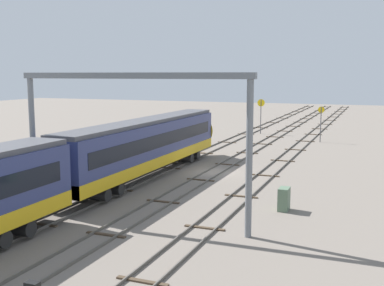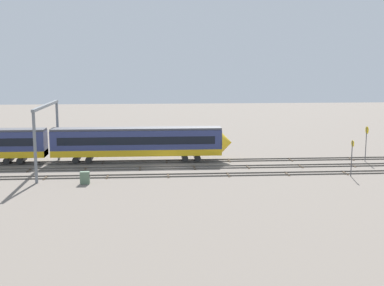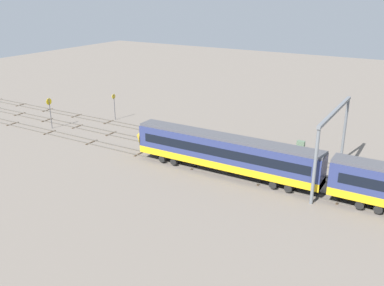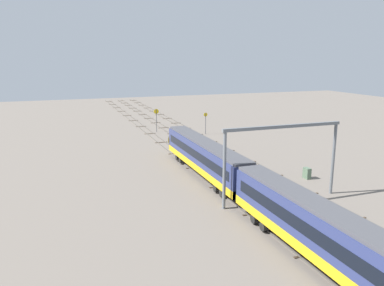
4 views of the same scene
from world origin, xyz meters
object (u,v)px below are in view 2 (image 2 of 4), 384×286
speed_sign_near_foreground (352,153)px  relay_cabinet (85,178)px  overhead_gantry (47,123)px  speed_sign_mid_trackside (366,138)px

speed_sign_near_foreground → relay_cabinet: (-32.82, -1.61, -2.19)m
overhead_gantry → relay_cabinet: size_ratio=9.94×
speed_sign_near_foreground → speed_sign_mid_trackside: 10.85m
overhead_gantry → speed_sign_mid_trackside: size_ratio=2.90×
speed_sign_mid_trackside → relay_cabinet: 40.11m
overhead_gantry → speed_sign_near_foreground: 39.26m
relay_cabinet → overhead_gantry: bearing=126.3°
relay_cabinet → speed_sign_near_foreground: bearing=2.8°
overhead_gantry → speed_sign_mid_trackside: overhead_gantry is taller
overhead_gantry → relay_cabinet: bearing=-53.7°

